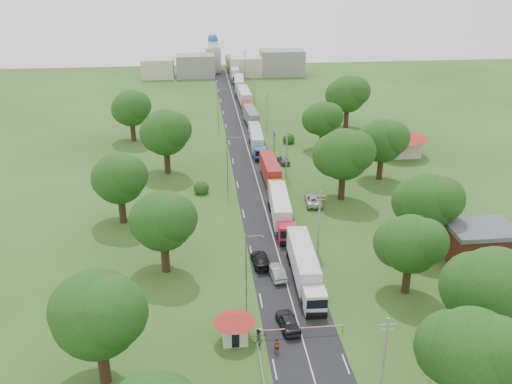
{
  "coord_description": "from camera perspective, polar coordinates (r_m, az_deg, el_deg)",
  "views": [
    {
      "loc": [
        -10.21,
        -74.43,
        38.48
      ],
      "look_at": [
        -1.46,
        7.5,
        3.0
      ],
      "focal_mm": 40.0,
      "sensor_mm": 36.0,
      "label": 1
    }
  ],
  "objects": [
    {
      "name": "tree_10",
      "position": [
        71.91,
        -9.32,
        -2.8
      ],
      "size": [
        8.8,
        8.8,
        11.07
      ],
      "color": "#382616",
      "rests_on": "ground"
    },
    {
      "name": "tree_1",
      "position": [
        61.0,
        22.74,
        -8.87
      ],
      "size": [
        9.6,
        9.6,
        12.05
      ],
      "color": "#382616",
      "rests_on": "ground"
    },
    {
      "name": "lamp_0",
      "position": [
        63.8,
        -0.86,
        -7.78
      ],
      "size": [
        2.03,
        0.22,
        10.0
      ],
      "color": "slate",
      "rests_on": "ground"
    },
    {
      "name": "car_lane_mid",
      "position": [
        72.67,
        2.1,
        -8.0
      ],
      "size": [
        2.11,
        4.71,
        1.5
      ],
      "primitive_type": "imported",
      "rotation": [
        0.0,
        0.0,
        3.26
      ],
      "color": "gray",
      "rests_on": "ground"
    },
    {
      "name": "tree_7",
      "position": [
        132.78,
        9.13,
        9.67
      ],
      "size": [
        9.6,
        9.6,
        12.05
      ],
      "color": "#382616",
      "rests_on": "ground"
    },
    {
      "name": "lamp_1",
      "position": [
        95.42,
        -2.8,
        3.08
      ],
      "size": [
        2.03,
        0.22,
        10.0
      ],
      "color": "slate",
      "rests_on": "ground"
    },
    {
      "name": "pole_2",
      "position": [
        102.44,
        3.08,
        4.0
      ],
      "size": [
        1.6,
        0.24,
        9.0
      ],
      "color": "gray",
      "rests_on": "ground"
    },
    {
      "name": "truck_7",
      "position": [
        182.33,
        -2.11,
        11.77
      ],
      "size": [
        3.02,
        14.32,
        3.96
      ],
      "color": "silver",
      "rests_on": "ground"
    },
    {
      "name": "car_verge_near",
      "position": [
        92.93,
        5.74,
        -0.77
      ],
      "size": [
        3.04,
        5.72,
        1.53
      ],
      "primitive_type": "imported",
      "rotation": [
        0.0,
        0.0,
        3.05
      ],
      "color": "beige",
      "rests_on": "ground"
    },
    {
      "name": "tree_5",
      "position": [
        102.88,
        12.5,
        5.05
      ],
      "size": [
        8.8,
        8.8,
        11.07
      ],
      "color": "#382616",
      "rests_on": "ground"
    },
    {
      "name": "tree_12",
      "position": [
        104.36,
        -9.06,
        5.94
      ],
      "size": [
        9.6,
        9.6,
        12.05
      ],
      "color": "#382616",
      "rests_on": "ground"
    },
    {
      "name": "truck_5",
      "position": [
        150.61,
        -1.14,
        9.37
      ],
      "size": [
        2.82,
        15.33,
        4.25
      ],
      "color": "#B41B2B",
      "rests_on": "ground"
    },
    {
      "name": "house_cream",
      "position": [
        117.19,
        14.34,
        5.27
      ],
      "size": [
        10.08,
        10.08,
        5.8
      ],
      "color": "beige",
      "rests_on": "ground"
    },
    {
      "name": "house_brick",
      "position": [
        80.57,
        21.47,
        -4.87
      ],
      "size": [
        8.6,
        6.6,
        5.2
      ],
      "color": "maroon",
      "rests_on": "ground"
    },
    {
      "name": "distant_town",
      "position": [
        188.03,
        -2.73,
        12.55
      ],
      "size": [
        52.0,
        8.0,
        8.0
      ],
      "color": "gray",
      "rests_on": "ground"
    },
    {
      "name": "lamp_2",
      "position": [
        128.8,
        -3.77,
        8.43
      ],
      "size": [
        2.03,
        0.22,
        10.0
      ],
      "color": "slate",
      "rests_on": "ground"
    },
    {
      "name": "truck_3",
      "position": [
        116.66,
        0.09,
        5.07
      ],
      "size": [
        2.86,
        13.56,
        3.75
      ],
      "color": "#1D5BAF",
      "rests_on": "ground"
    },
    {
      "name": "tree_2",
      "position": [
        69.29,
        15.16,
        -4.99
      ],
      "size": [
        8.0,
        8.0,
        10.1
      ],
      "color": "#382616",
      "rests_on": "ground"
    },
    {
      "name": "tree_11",
      "position": [
        86.31,
        -13.53,
        1.39
      ],
      "size": [
        8.8,
        8.8,
        11.07
      ],
      "color": "#382616",
      "rests_on": "ground"
    },
    {
      "name": "truck_4",
      "position": [
        133.44,
        -0.47,
        7.43
      ],
      "size": [
        2.92,
        13.65,
        3.77
      ],
      "color": "silver",
      "rests_on": "ground"
    },
    {
      "name": "pole_5",
      "position": [
        183.25,
        -1.1,
        12.66
      ],
      "size": [
        1.6,
        0.24,
        9.0
      ],
      "color": "gray",
      "rests_on": "ground"
    },
    {
      "name": "truck_8",
      "position": [
        198.55,
        -2.54,
        12.73
      ],
      "size": [
        2.98,
        14.55,
        4.02
      ],
      "color": "brown",
      "rests_on": "ground"
    },
    {
      "name": "church",
      "position": [
        195.35,
        -4.3,
        13.48
      ],
      "size": [
        5.0,
        5.0,
        12.3
      ],
      "color": "beige",
      "rests_on": "ground"
    },
    {
      "name": "info_sign",
      "position": [
        116.06,
        1.84,
        5.49
      ],
      "size": [
        0.12,
        3.1,
        4.1
      ],
      "color": "slate",
      "rests_on": "ground"
    },
    {
      "name": "tree_6",
      "position": [
        116.86,
        6.65,
        7.31
      ],
      "size": [
        8.0,
        8.0,
        10.1
      ],
      "color": "#382616",
      "rests_on": "ground"
    },
    {
      "name": "road",
      "position": [
        102.47,
        0.07,
        1.24
      ],
      "size": [
        8.0,
        200.0,
        0.04
      ],
      "primitive_type": "cube",
      "color": "black",
      "rests_on": "ground"
    },
    {
      "name": "car_lane_rear",
      "position": [
        75.29,
        0.45,
        -6.78
      ],
      "size": [
        2.44,
        5.3,
        1.5
      ],
      "primitive_type": "imported",
      "rotation": [
        0.0,
        0.0,
        3.21
      ],
      "color": "black",
      "rests_on": "ground"
    },
    {
      "name": "ground",
      "position": [
        84.4,
        1.53,
        -3.83
      ],
      "size": [
        260.0,
        260.0,
        0.0
      ],
      "primitive_type": "plane",
      "color": "#2E4A18",
      "rests_on": "ground"
    },
    {
      "name": "boom_barrier",
      "position": [
        62.72,
        3.34,
        -13.57
      ],
      "size": [
        9.22,
        0.35,
        1.18
      ],
      "color": "slate",
      "rests_on": "ground"
    },
    {
      "name": "truck_6",
      "position": [
        165.49,
        -1.67,
        10.62
      ],
      "size": [
        3.3,
        14.88,
        4.11
      ],
      "color": "#2A712E",
      "rests_on": "ground"
    },
    {
      "name": "tree_9",
      "position": [
        54.98,
        -15.6,
        -11.54
      ],
      "size": [
        9.6,
        9.6,
        12.05
      ],
      "color": "#382616",
      "rests_on": "ground"
    },
    {
      "name": "pedestrian_near",
      "position": [
        60.52,
        2.1,
        -15.19
      ],
      "size": [
        0.61,
        0.4,
        1.66
      ],
      "primitive_type": "imported",
      "rotation": [
        0.0,
        0.0,
        -0.0
      ],
      "color": "gray",
      "rests_on": "ground"
    },
    {
      "name": "truck_2",
      "position": [
        100.46,
        1.48,
        2.03
      ],
      "size": [
        2.55,
        13.96,
        3.87
      ],
      "color": "gold",
      "rests_on": "ground"
    },
    {
      "name": "tree_13",
      "position": [
        124.37,
        -12.39,
        8.2
      ],
      "size": [
        8.8,
        8.8,
        11.07
      ],
      "color": "#382616",
      "rests_on": "ground"
    },
    {
      "name": "tree_0",
      "position": [
        52.99,
        20.78,
        -14.64
      ],
      "size": [
        8.8,
        8.8,
        11.07
      ],
      "color": "#382616",
      "rests_on": "ground"
    },
    {
      "name": "pole_3",
      "position": [
        128.93,
        1.13,
        8.1
      ],
      "size": [
        1.6,
        0.24,
        9.0
      ],
      "color": "gray",
      "rests_on": "ground"
    },
    {
      "name": "pole_1",
      "position": [
        77.04,
        6.32,
        -2.88
      ],
      "size": [
        1.6,
        0.24,
        9.0
      ],
      "color": "gray",
      "rests_on": "ground"
    },
    {
      "name": "truck_0",
      "position": [
        71.1,
        4.87,
        -7.46
      ],
      "size": [
        3.01,
        15.16,
        4.19
      ],
      "color": "silver",
      "rests_on": "ground"
    },
    {
      "name": "pedestrian_booth",
      "position": [
        61.52,
        0.23,
        -14.33
      ],
      "size": [
        1.08,
        1.12,
        1.83
      ],
      "primitive_type": "imported",
      "rotation": [
        0.0,
        0.0,
        -0.95
      ],
      "color": "gray",
      "rests_on": "ground"
    },
    {
      "name": "tree_4",
      "position": [
        92.91,
        8.74,
        3.77
      ],
      "size": [
        9.6,
        9.6,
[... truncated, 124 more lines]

